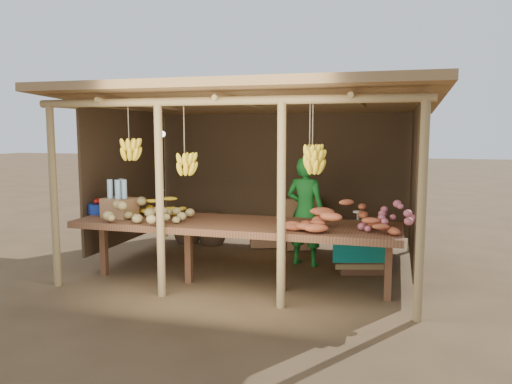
# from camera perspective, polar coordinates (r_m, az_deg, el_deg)

# --- Properties ---
(ground) EXTENTS (60.00, 60.00, 0.00)m
(ground) POSITION_cam_1_polar(r_m,az_deg,el_deg) (7.06, 0.00, -8.49)
(ground) COLOR brown
(ground) RESTS_ON ground
(stall_structure) EXTENTS (4.70, 3.50, 2.43)m
(stall_structure) POSITION_cam_1_polar(r_m,az_deg,el_deg) (6.73, -0.22, 7.19)
(stall_structure) COLOR #A18453
(stall_structure) RESTS_ON ground
(counter) EXTENTS (3.90, 1.05, 0.80)m
(counter) POSITION_cam_1_polar(r_m,az_deg,el_deg) (6.00, -2.48, -4.01)
(counter) COLOR brown
(counter) RESTS_ON ground
(potato_heap) EXTENTS (1.22, 0.88, 0.37)m
(potato_heap) POSITION_cam_1_polar(r_m,az_deg,el_deg) (6.18, -13.02, -1.54)
(potato_heap) COLOR #97844E
(potato_heap) RESTS_ON counter
(sweet_potato_heap) EXTENTS (1.26, 0.99, 0.36)m
(sweet_potato_heap) POSITION_cam_1_polar(r_m,az_deg,el_deg) (5.55, 9.89, -2.48)
(sweet_potato_heap) COLOR #A44B2A
(sweet_potato_heap) RESTS_ON counter
(onion_heap) EXTENTS (0.96, 0.70, 0.36)m
(onion_heap) POSITION_cam_1_polar(r_m,az_deg,el_deg) (5.64, 16.10, -2.50)
(onion_heap) COLOR #B85966
(onion_heap) RESTS_ON counter
(banana_pile) EXTENTS (0.70, 0.56, 0.35)m
(banana_pile) POSITION_cam_1_polar(r_m,az_deg,el_deg) (6.46, -10.82, -1.24)
(banana_pile) COLOR yellow
(banana_pile) RESTS_ON counter
(tomato_basin) EXTENTS (0.37, 0.37, 0.19)m
(tomato_basin) POSITION_cam_1_polar(r_m,az_deg,el_deg) (6.94, -17.16, -1.65)
(tomato_basin) COLOR navy
(tomato_basin) RESTS_ON counter
(bottle_box) EXTENTS (0.43, 0.37, 0.48)m
(bottle_box) POSITION_cam_1_polar(r_m,az_deg,el_deg) (6.54, -15.34, -1.16)
(bottle_box) COLOR #916541
(bottle_box) RESTS_ON counter
(vendor) EXTENTS (0.63, 0.48, 1.53)m
(vendor) POSITION_cam_1_polar(r_m,az_deg,el_deg) (7.02, 5.66, -2.19)
(vendor) COLOR #1A7526
(vendor) RESTS_ON ground
(tarp_crate) EXTENTS (0.84, 0.77, 0.84)m
(tarp_crate) POSITION_cam_1_polar(r_m,az_deg,el_deg) (6.94, 11.94, -5.99)
(tarp_crate) COLOR brown
(tarp_crate) RESTS_ON ground
(carton_stack) EXTENTS (1.19, 0.57, 0.82)m
(carton_stack) POSITION_cam_1_polar(r_m,az_deg,el_deg) (8.06, 3.71, -3.92)
(carton_stack) COLOR #916541
(carton_stack) RESTS_ON ground
(burlap_sacks) EXTENTS (0.92, 0.48, 0.65)m
(burlap_sacks) POSITION_cam_1_polar(r_m,az_deg,el_deg) (8.44, -6.44, -3.99)
(burlap_sacks) COLOR #483521
(burlap_sacks) RESTS_ON ground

